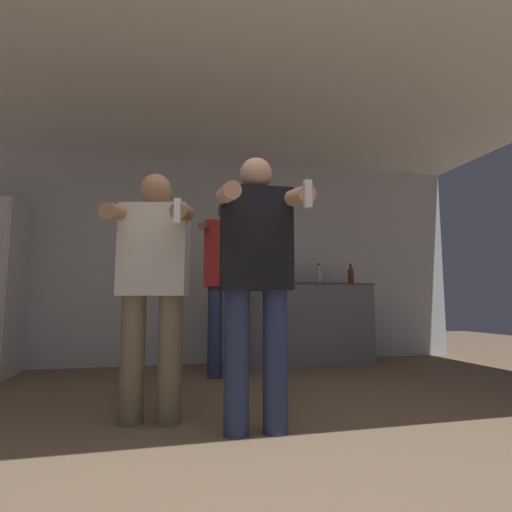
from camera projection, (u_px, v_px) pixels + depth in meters
ground_plane at (276, 506)px, 1.43m from camera, size 14.00×14.00×0.00m
wall_back at (194, 256)px, 4.84m from camera, size 7.00×0.06×2.55m
ceiling_slab at (216, 80)px, 3.34m from camera, size 7.00×3.88×0.05m
counter at (305, 323)px, 4.75m from camera, size 1.53×0.63×0.94m
bottle_amber_bourbon at (351, 276)px, 5.03m from camera, size 0.07×0.07×0.27m
bottle_dark_rum at (289, 273)px, 4.83m from camera, size 0.07×0.07×0.31m
bottle_tall_gin at (319, 276)px, 4.92m from camera, size 0.07×0.07×0.26m
bottle_red_label at (268, 275)px, 4.77m from camera, size 0.08×0.08×0.27m
person_woman_foreground at (257, 272)px, 2.29m from camera, size 0.50×0.52×1.58m
person_man_side at (153, 280)px, 2.48m from camera, size 0.55×0.51×1.54m
person_spectator_back at (228, 274)px, 3.92m from camera, size 0.57×0.55×1.74m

